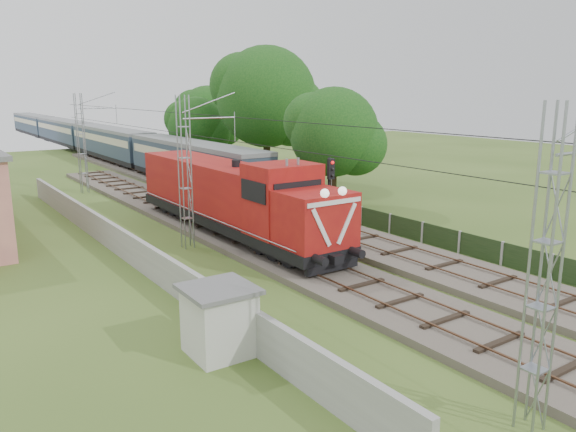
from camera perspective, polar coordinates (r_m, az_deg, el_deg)
ground at (r=22.66m, az=10.08°, el=-8.80°), size 140.00×140.00×0.00m
track_main at (r=27.71m, az=-0.10°, el=-4.20°), size 4.20×70.00×0.45m
track_side at (r=40.99m, az=-4.62°, el=1.30°), size 4.20×80.00×0.45m
catenary at (r=29.74m, az=-10.32°, el=4.40°), size 3.31×70.00×8.00m
boundary_wall at (r=29.15m, az=-16.43°, el=-2.71°), size 0.25×40.00×1.50m
fence at (r=30.10m, az=17.03°, el=-2.57°), size 0.12×32.00×1.20m
locomotive at (r=31.71m, az=-5.69°, el=1.99°), size 3.24×18.50×4.70m
coach_rake at (r=79.06m, az=-19.98°, el=7.71°), size 2.94×87.76×3.40m
signal_post at (r=29.25m, az=4.29°, el=3.00°), size 0.53×0.42×4.84m
relay_hut at (r=18.13m, az=-6.99°, el=-10.45°), size 2.19×2.19×2.23m
tree_a at (r=39.78m, az=4.78°, el=8.40°), size 6.55×6.24×8.49m
tree_b at (r=50.72m, az=-2.08°, el=11.89°), size 9.34×8.89×12.10m
tree_c at (r=56.69m, az=-9.24°, el=8.99°), size 5.89×5.61×7.64m
tree_d at (r=60.96m, az=-8.06°, el=9.92°), size 6.75×6.42×8.74m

